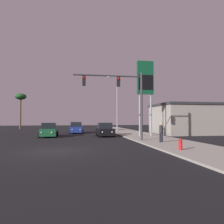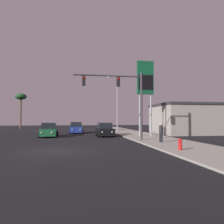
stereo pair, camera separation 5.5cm
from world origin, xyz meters
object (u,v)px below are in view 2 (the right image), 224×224
object	(u,v)px
traffic_light_mast	(123,92)
car_black	(105,130)
car_blue	(76,128)
fire_hydrant	(180,144)
pedestrian_on_sidewalk	(161,132)
palm_tree_far	(21,98)
gas_station_sign	(145,82)
street_lamp	(116,101)
car_green	(49,130)

from	to	relation	value
traffic_light_mast	car_black	bearing A→B (deg)	96.76
car_blue	fire_hydrant	size ratio (longest dim) A/B	5.70
car_black	pedestrian_on_sidewalk	world-z (taller)	pedestrian_on_sidewalk
fire_hydrant	palm_tree_far	bearing A→B (deg)	116.89
car_blue	gas_station_sign	distance (m)	13.12
gas_station_sign	fire_hydrant	xyz separation A→B (m)	(-1.56, -11.71, -6.13)
gas_station_sign	car_blue	bearing A→B (deg)	133.65
car_blue	traffic_light_mast	distance (m)	14.56
street_lamp	pedestrian_on_sidewalk	bearing A→B (deg)	-87.42
traffic_light_mast	pedestrian_on_sidewalk	distance (m)	5.14
car_green	car_black	bearing A→B (deg)	174.98
car_blue	traffic_light_mast	bearing A→B (deg)	109.00
car_black	gas_station_sign	bearing A→B (deg)	157.18
traffic_light_mast	car_blue	bearing A→B (deg)	107.60
car_green	palm_tree_far	distance (m)	24.12
street_lamp	gas_station_sign	xyz separation A→B (m)	(1.67, -9.61, 1.50)
car_blue	pedestrian_on_sidewalk	xyz separation A→B (m)	(7.18, -15.48, 0.27)
car_green	fire_hydrant	world-z (taller)	car_green
car_black	fire_hydrant	distance (m)	13.91
traffic_light_mast	gas_station_sign	bearing A→B (deg)	51.57
street_lamp	pedestrian_on_sidewalk	world-z (taller)	street_lamp
car_green	street_lamp	bearing A→B (deg)	-144.52
car_black	traffic_light_mast	distance (m)	7.83
car_green	traffic_light_mast	xyz separation A→B (m)	(7.55, -7.14, 3.93)
traffic_light_mast	pedestrian_on_sidewalk	xyz separation A→B (m)	(2.94, -2.11, -3.65)
palm_tree_far	street_lamp	bearing A→B (deg)	-38.83
car_blue	gas_station_sign	world-z (taller)	gas_station_sign
street_lamp	palm_tree_far	xyz separation A→B (m)	(-18.06, 14.54, 1.45)
car_green	gas_station_sign	world-z (taller)	gas_station_sign
street_lamp	gas_station_sign	distance (m)	9.87
car_blue	fire_hydrant	xyz separation A→B (m)	(6.55, -20.20, -0.27)
car_black	palm_tree_far	xyz separation A→B (m)	(-15.08, 22.29, 5.81)
car_green	fire_hydrant	distance (m)	17.10
traffic_light_mast	gas_station_sign	size ratio (longest dim) A/B	0.73
gas_station_sign	car_black	bearing A→B (deg)	158.31
car_black	palm_tree_far	bearing A→B (deg)	-57.05
car_green	gas_station_sign	size ratio (longest dim) A/B	0.48
traffic_light_mast	fire_hydrant	world-z (taller)	traffic_light_mast
car_black	car_blue	xyz separation A→B (m)	(-3.44, 6.64, 0.00)
gas_station_sign	street_lamp	bearing A→B (deg)	99.88
gas_station_sign	pedestrian_on_sidewalk	size ratio (longest dim) A/B	5.39
street_lamp	gas_station_sign	size ratio (longest dim) A/B	1.00
car_green	pedestrian_on_sidewalk	world-z (taller)	pedestrian_on_sidewalk
street_lamp	gas_station_sign	world-z (taller)	same
pedestrian_on_sidewalk	car_green	bearing A→B (deg)	138.59
gas_station_sign	palm_tree_far	bearing A→B (deg)	129.26
car_green	gas_station_sign	bearing A→B (deg)	167.24
palm_tree_far	traffic_light_mast	bearing A→B (deg)	-61.32
car_black	gas_station_sign	world-z (taller)	gas_station_sign
traffic_light_mast	street_lamp	bearing A→B (deg)	81.40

